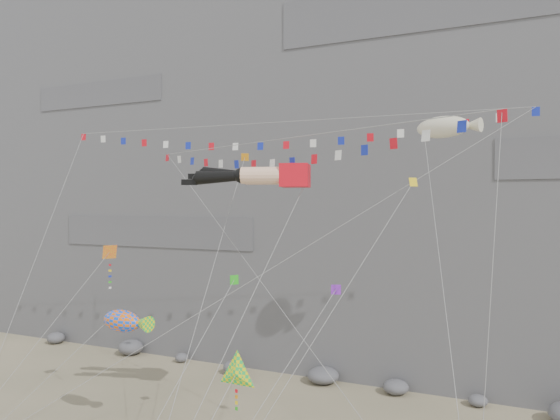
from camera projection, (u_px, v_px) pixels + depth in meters
name	position (u px, v px, depth m)	size (l,w,h in m)	color
cliff	(373.00, 107.00, 57.99)	(80.00, 28.00, 50.00)	slate
talus_boulders	(323.00, 376.00, 44.71)	(60.00, 3.00, 1.20)	slate
legs_kite	(260.00, 176.00, 32.79)	(7.86, 14.24, 20.88)	red
flag_banner_upper	(273.00, 123.00, 39.29)	(34.34, 16.25, 28.54)	red
flag_banner_lower	(282.00, 139.00, 33.60)	(25.82, 13.51, 23.54)	red
harlequin_kite	(109.00, 252.00, 37.69)	(4.88, 10.48, 15.23)	red
fish_windsock	(122.00, 321.00, 34.40)	(8.61, 6.95, 11.41)	orange
delta_kite	(236.00, 374.00, 25.79)	(2.71, 6.40, 9.13)	#F8EF0C
blimp_windsock	(443.00, 128.00, 34.46)	(5.57, 13.61, 23.33)	beige
small_kite_a	(243.00, 162.00, 37.41)	(2.73, 14.54, 22.77)	orange
small_kite_b	(334.00, 292.00, 30.58)	(4.53, 10.87, 14.72)	purple
small_kite_c	(233.00, 282.00, 32.05)	(1.79, 11.44, 14.86)	green
small_kite_d	(410.00, 187.00, 31.72)	(7.74, 13.65, 21.75)	yellow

